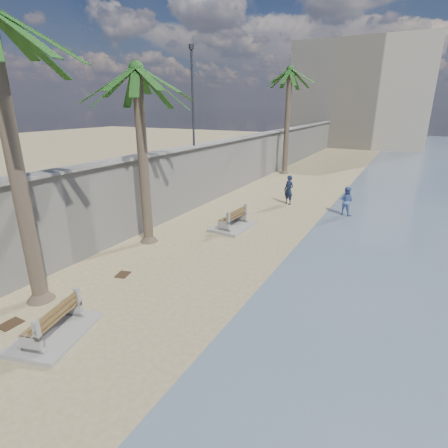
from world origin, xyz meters
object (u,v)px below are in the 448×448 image
(bench_far, at_px, (233,220))
(person_a, at_px, (289,188))
(palm_mid, at_px, (136,71))
(bench_near, at_px, (53,322))
(palm_back, at_px, (290,71))
(person_b, at_px, (346,199))

(bench_far, distance_m, person_a, 5.60)
(bench_far, distance_m, palm_mid, 7.81)
(bench_far, relative_size, person_a, 1.18)
(bench_near, height_order, palm_back, palm_back)
(bench_near, relative_size, person_a, 1.23)
(palm_back, relative_size, person_b, 5.28)
(palm_mid, relative_size, person_a, 3.93)
(bench_far, distance_m, palm_back, 17.23)
(bench_far, height_order, person_a, person_a)
(palm_mid, relative_size, palm_back, 0.85)
(bench_near, distance_m, bench_far, 9.85)
(bench_near, bearing_deg, person_b, 71.97)
(bench_far, relative_size, palm_back, 0.26)
(palm_mid, relative_size, person_b, 4.50)
(bench_near, relative_size, palm_mid, 0.31)
(person_a, xyz_separation_m, person_b, (3.47, -0.62, -0.13))
(bench_far, relative_size, palm_mid, 0.30)
(bench_near, xyz_separation_m, person_b, (4.78, 14.70, 0.49))
(person_a, distance_m, person_b, 3.53)
(palm_mid, height_order, person_b, palm_mid)
(palm_back, height_order, person_a, palm_back)
(bench_near, bearing_deg, palm_back, 95.09)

